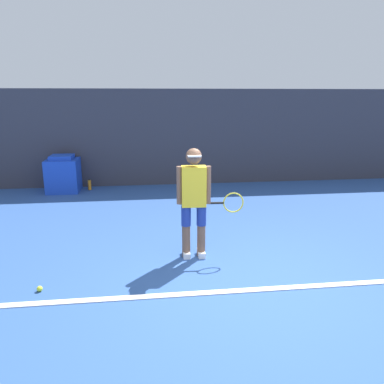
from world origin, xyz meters
The scene contains 7 objects.
ground_plane centered at (0.00, 0.00, 0.00)m, with size 24.00×24.00×0.00m, color #2D5193.
back_wall centered at (0.00, 5.75, 1.23)m, with size 24.00×0.10×2.46m.
court_baseline centered at (0.00, -0.04, 0.01)m, with size 21.60×0.10×0.01m.
tennis_player centered at (-0.53, 1.05, 0.88)m, with size 0.96×0.29×1.59m.
tennis_ball centered at (-2.51, 0.26, 0.03)m, with size 0.07×0.07×0.07m.
covered_chair centered at (-3.22, 5.27, 0.43)m, with size 0.75×0.75×0.90m.
water_bottle centered at (-2.62, 5.36, 0.13)m, with size 0.08×0.08×0.27m.
Camera 1 is at (-1.19, -4.00, 2.28)m, focal length 35.00 mm.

